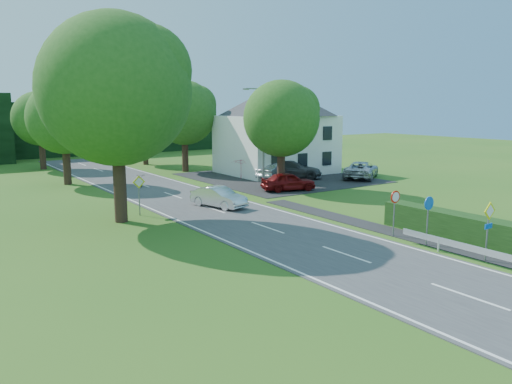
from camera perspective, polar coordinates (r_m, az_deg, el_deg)
road at (r=28.74m, az=-1.03°, el=-3.33°), size 7.00×80.00×0.04m
parking_pad at (r=46.00m, az=2.57°, el=1.64°), size 14.00×16.00×0.04m
line_edge_left at (r=27.14m, az=-6.79°, el=-4.13°), size 0.12×80.00×0.01m
line_edge_right at (r=30.59m, az=4.07°, el=-2.49°), size 0.12×80.00×0.01m
line_centre at (r=28.73m, az=-1.03°, el=-3.28°), size 0.12×80.00×0.01m
tree_main at (r=28.96m, az=-15.63°, el=8.01°), size 9.40×9.40×11.64m
tree_left_far at (r=44.67m, az=-21.01°, el=6.27°), size 7.00×7.00×8.58m
tree_right_far at (r=50.64m, az=-8.18°, el=7.45°), size 7.40×7.40×9.09m
tree_left_back at (r=56.51m, az=-23.38°, el=6.47°), size 6.60×6.60×8.07m
tree_right_back at (r=57.58m, az=-12.61°, el=6.82°), size 6.20×6.20×7.56m
tree_right_mid at (r=39.50m, az=2.91°, el=6.52°), size 7.00×7.00×8.58m
treeline_right at (r=73.29m, az=-15.84°, el=7.06°), size 30.00×5.00×7.00m
house_white at (r=49.18m, az=2.38°, el=7.31°), size 10.60×8.40×8.60m
streetlight at (r=40.84m, az=0.71°, el=6.88°), size 2.03×0.18×8.00m
sign_priority_right at (r=23.20m, az=25.06°, el=-2.96°), size 0.78×0.09×2.59m
sign_roundabout at (r=24.84m, az=19.10°, el=-2.07°), size 0.64×0.08×2.37m
sign_speed_limit at (r=26.02m, az=15.60°, el=-1.15°), size 0.64×0.11×2.37m
sign_priority_left at (r=30.77m, az=-13.23°, el=0.51°), size 0.78×0.09×2.44m
moving_car at (r=32.51m, az=-4.28°, el=-0.58°), size 2.47×4.26×1.33m
motorcycle at (r=42.00m, az=-13.11°, el=1.33°), size 1.08×2.00×1.00m
parked_car_red at (r=38.84m, az=3.72°, el=1.22°), size 4.52×2.78×1.44m
parked_car_silver_a at (r=45.12m, az=2.14°, el=2.46°), size 4.70×3.48×1.48m
parked_car_grey at (r=45.48m, az=3.97°, el=2.60°), size 5.88×5.27×1.64m
parked_car_silver_b at (r=46.46m, az=11.92°, el=2.50°), size 5.98×5.23×1.53m
parasol at (r=45.22m, az=-1.69°, el=2.66°), size 2.04×2.07×1.77m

